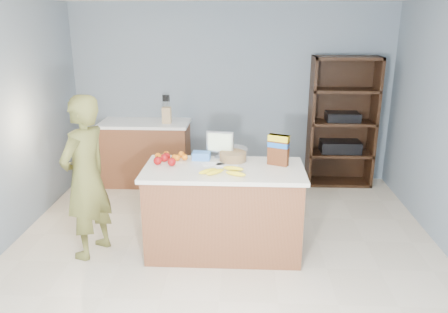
{
  "coord_description": "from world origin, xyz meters",
  "views": [
    {
      "loc": [
        0.19,
        -3.69,
        2.29
      ],
      "look_at": [
        0.0,
        0.35,
        1.0
      ],
      "focal_mm": 35.0,
      "sensor_mm": 36.0,
      "label": 1
    }
  ],
  "objects_px": {
    "cereal_box": "(278,148)",
    "counter_peninsula": "(224,213)",
    "person": "(86,178)",
    "tv": "(220,143)",
    "shelving_unit": "(341,124)"
  },
  "relations": [
    {
      "from": "shelving_unit",
      "to": "tv",
      "type": "bearing_deg",
      "value": -132.78
    },
    {
      "from": "counter_peninsula",
      "to": "cereal_box",
      "type": "bearing_deg",
      "value": 12.32
    },
    {
      "from": "cereal_box",
      "to": "counter_peninsula",
      "type": "bearing_deg",
      "value": -167.68
    },
    {
      "from": "cereal_box",
      "to": "person",
      "type": "bearing_deg",
      "value": -173.3
    },
    {
      "from": "counter_peninsula",
      "to": "person",
      "type": "bearing_deg",
      "value": -175.57
    },
    {
      "from": "shelving_unit",
      "to": "person",
      "type": "height_order",
      "value": "shelving_unit"
    },
    {
      "from": "person",
      "to": "tv",
      "type": "xyz_separation_m",
      "value": [
        1.28,
        0.42,
        0.25
      ]
    },
    {
      "from": "shelving_unit",
      "to": "person",
      "type": "relative_size",
      "value": 1.11
    },
    {
      "from": "shelving_unit",
      "to": "person",
      "type": "bearing_deg",
      "value": -143.26
    },
    {
      "from": "counter_peninsula",
      "to": "tv",
      "type": "bearing_deg",
      "value": 99.65
    },
    {
      "from": "cereal_box",
      "to": "shelving_unit",
      "type": "bearing_deg",
      "value": 62.18
    },
    {
      "from": "person",
      "to": "cereal_box",
      "type": "relative_size",
      "value": 5.3
    },
    {
      "from": "tv",
      "to": "cereal_box",
      "type": "height_order",
      "value": "cereal_box"
    },
    {
      "from": "person",
      "to": "cereal_box",
      "type": "bearing_deg",
      "value": 117.54
    },
    {
      "from": "person",
      "to": "tv",
      "type": "relative_size",
      "value": 5.75
    }
  ]
}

